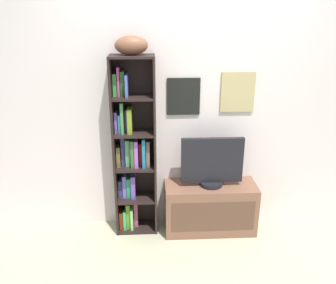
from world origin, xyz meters
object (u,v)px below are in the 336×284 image
television (212,163)px  tv_stand (210,207)px  bookshelf (132,153)px  football (131,45)px

television → tv_stand: bearing=-90.0°
bookshelf → tv_stand: (0.76, -0.08, -0.57)m
tv_stand → television: 0.48m
bookshelf → tv_stand: 0.95m
television → bookshelf: bearing=173.9°
football → television: football is taller
football → television: bearing=-4.2°
football → television: (0.73, -0.05, -1.08)m
football → tv_stand: (0.73, -0.05, -1.57)m
bookshelf → television: size_ratio=2.93×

